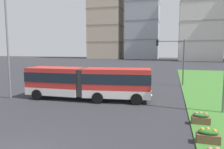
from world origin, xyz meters
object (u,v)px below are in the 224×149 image
Objects in this scene: flower_planter_1 at (208,136)px; apartment_tower_westcentre at (143,13)px; traffic_light_far_right at (174,54)px; apartment_tower_centre at (200,14)px; flower_planter_2 at (201,118)px; articulated_bus at (88,82)px; car_white_van at (88,75)px; apartment_tower_west at (106,11)px; streetlight_left at (7,42)px.

apartment_tower_westcentre is at bearing 99.54° from flower_planter_1.
flower_planter_1 is 18.23m from traffic_light_far_right.
apartment_tower_centre reaches higher than flower_planter_1.
flower_planter_2 is 105.95m from apartment_tower_westcentre.
apartment_tower_centre reaches higher than traffic_light_far_right.
articulated_bus is 13.09m from car_white_van.
car_white_van is at bearing 112.54° from articulated_bus.
apartment_tower_west reaches higher than flower_planter_1.
streetlight_left is (-16.91, 2.80, 5.02)m from flower_planter_2.
traffic_light_far_right is at bearing 96.17° from flower_planter_2.
car_white_van is at bearing -87.90° from apartment_tower_westcentre.
flower_planter_2 is (0.00, 2.84, 0.00)m from flower_planter_1.
streetlight_left is at bearing -168.00° from articulated_bus.
articulated_bus is 10.87× the size of flower_planter_1.
apartment_tower_westcentre is (-17.57, 101.72, 23.87)m from flower_planter_2.
apartment_tower_west reaches higher than apartment_tower_centre.
apartment_tower_centre reaches higher than articulated_bus.
apartment_tower_centre is (26.32, 84.06, 14.94)m from streetlight_left.
apartment_tower_west reaches higher than traffic_light_far_right.
apartment_tower_west reaches higher than car_white_van.
apartment_tower_west is 1.31× the size of apartment_tower_centre.
apartment_tower_west reaches higher than apartment_tower_westcentre.
articulated_bus reaches higher than flower_planter_1.
articulated_bus is at bearing -102.88° from apartment_tower_centre.
flower_planter_1 is at bearing -53.16° from car_white_van.
articulated_bus is at bearing -126.60° from traffic_light_far_right.
articulated_bus is 8.52m from streetlight_left.
apartment_tower_westcentre reaches higher than apartment_tower_centre.
articulated_bus is 1.20× the size of streetlight_left.
flower_planter_2 is at bearing -9.39° from streetlight_left.
flower_planter_1 is at bearing -90.00° from flower_planter_2.
apartment_tower_centre is at bearing 81.29° from traffic_light_far_right.
car_white_van is at bearing -74.38° from apartment_tower_west.
flower_planter_2 is 0.18× the size of traffic_light_far_right.
apartment_tower_west is 1.10× the size of apartment_tower_westcentre.
flower_planter_1 is at bearing -69.90° from apartment_tower_west.
traffic_light_far_right reaches higher than articulated_bus.
articulated_bus is 10.49m from flower_planter_2.
flower_planter_1 is 108.68m from apartment_tower_westcentre.
apartment_tower_west is 50.61m from apartment_tower_centre.
streetlight_left is (-15.30, -12.13, 1.30)m from traffic_light_far_right.
flower_planter_2 is 0.02× the size of apartment_tower_west.
streetlight_left is at bearing -89.62° from apartment_tower_westcentre.
traffic_light_far_right is at bearing 95.19° from flower_planter_1.
apartment_tower_centre reaches higher than car_white_van.
articulated_bus is 0.25× the size of apartment_tower_westcentre.
traffic_light_far_right reaches higher than flower_planter_1.
apartment_tower_westcentre is at bearing -1.18° from apartment_tower_west.
apartment_tower_westcentre is at bearing 100.42° from traffic_light_far_right.
streetlight_left reaches higher than flower_planter_2.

